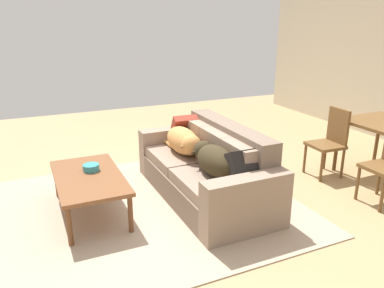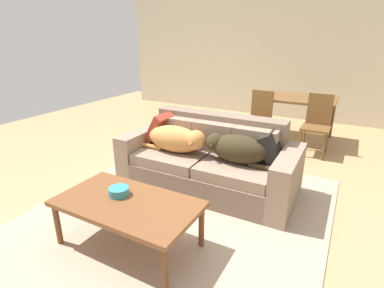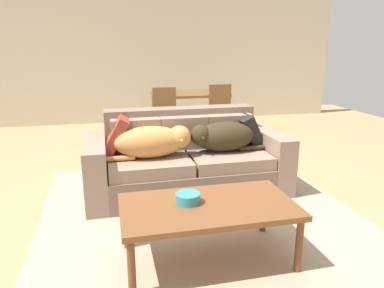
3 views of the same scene
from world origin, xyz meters
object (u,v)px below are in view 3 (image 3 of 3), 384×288
(couch, at_px, (186,161))
(dining_chair_near_right, at_px, (222,112))
(dog_on_right_cushion, at_px, (222,136))
(dining_table, at_px, (189,97))
(dining_chair_near_left, at_px, (165,115))
(throw_pillow_by_left_arm, at_px, (115,136))
(coffee_table, at_px, (208,210))
(bowl_on_coffee_table, at_px, (188,198))
(throw_pillow_by_right_arm, at_px, (248,131))
(dog_on_left_cushion, at_px, (154,141))

(couch, distance_m, dining_chair_near_right, 2.03)
(dog_on_right_cushion, distance_m, dining_table, 2.46)
(dog_on_right_cushion, xyz_separation_m, dining_chair_near_left, (-0.29, 1.88, -0.11))
(throw_pillow_by_left_arm, relative_size, coffee_table, 0.35)
(coffee_table, distance_m, bowl_on_coffee_table, 0.16)
(throw_pillow_by_left_arm, xyz_separation_m, bowl_on_coffee_table, (0.46, -1.33, -0.15))
(throw_pillow_by_right_arm, height_order, dining_chair_near_right, dining_chair_near_right)
(dining_table, bearing_deg, dining_chair_near_left, -130.63)
(throw_pillow_by_right_arm, relative_size, dining_table, 0.30)
(dog_on_right_cushion, bearing_deg, dining_table, 84.75)
(dining_table, distance_m, dining_chair_near_right, 0.71)
(coffee_table, bearing_deg, bowl_on_coffee_table, 158.12)
(dog_on_right_cushion, bearing_deg, throw_pillow_by_left_arm, 171.18)
(bowl_on_coffee_table, distance_m, dining_chair_near_left, 3.07)
(couch, relative_size, dining_table, 1.69)
(bowl_on_coffee_table, xyz_separation_m, dining_table, (0.82, 3.63, 0.20))
(dog_on_left_cushion, height_order, throw_pillow_by_left_arm, throw_pillow_by_left_arm)
(dining_table, bearing_deg, couch, -103.47)
(dog_on_left_cushion, relative_size, dog_on_right_cushion, 1.09)
(bowl_on_coffee_table, bearing_deg, dog_on_left_cushion, 94.37)
(dog_on_right_cushion, bearing_deg, dining_chair_near_right, 71.72)
(dog_on_right_cushion, xyz_separation_m, dining_table, (0.20, 2.45, 0.08))
(dining_table, bearing_deg, throw_pillow_by_left_arm, -119.18)
(dog_on_left_cushion, distance_m, dining_table, 2.66)
(dog_on_left_cushion, bearing_deg, bowl_on_coffee_table, -86.14)
(throw_pillow_by_right_arm, relative_size, dining_chair_near_left, 0.40)
(dining_chair_near_left, bearing_deg, couch, -89.60)
(couch, distance_m, throw_pillow_by_right_arm, 0.77)
(coffee_table, bearing_deg, dining_table, 79.38)
(bowl_on_coffee_table, bearing_deg, throw_pillow_by_left_arm, 108.98)
(dining_chair_near_left, bearing_deg, dining_chair_near_right, 3.43)
(dining_table, bearing_deg, dining_chair_near_right, -54.50)
(dining_chair_near_left, bearing_deg, dog_on_left_cushion, -99.63)
(coffee_table, height_order, dining_chair_near_right, dining_chair_near_right)
(throw_pillow_by_left_arm, relative_size, throw_pillow_by_right_arm, 1.16)
(dining_table, bearing_deg, dog_on_left_cushion, -110.00)
(bowl_on_coffee_table, xyz_separation_m, dining_chair_near_right, (1.23, 3.07, 0.03))
(throw_pillow_by_left_arm, height_order, dining_chair_near_right, dining_chair_near_right)
(dog_on_left_cushion, xyz_separation_m, dog_on_right_cushion, (0.71, 0.05, -0.00))
(throw_pillow_by_right_arm, height_order, dining_chair_near_left, dining_chair_near_left)
(dog_on_right_cushion, bearing_deg, bowl_on_coffee_table, -118.32)
(throw_pillow_by_right_arm, height_order, coffee_table, throw_pillow_by_right_arm)
(dining_chair_near_right, bearing_deg, dining_table, 126.01)
(dog_on_left_cushion, bearing_deg, dining_chair_near_right, 55.36)
(couch, bearing_deg, bowl_on_coffee_table, -102.03)
(couch, relative_size, dog_on_left_cushion, 2.36)
(couch, xyz_separation_m, dog_on_left_cushion, (-0.35, -0.16, 0.27))
(dog_on_right_cushion, relative_size, bowl_on_coffee_table, 4.54)
(dog_on_right_cushion, bearing_deg, dining_chair_near_left, 98.35)
(couch, distance_m, dog_on_left_cushion, 0.47)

